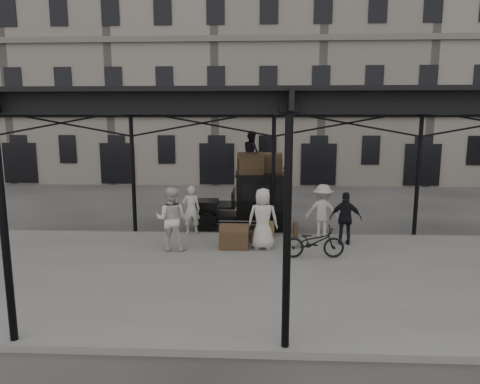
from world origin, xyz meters
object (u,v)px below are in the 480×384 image
object	(u,v)px
taxi	(253,199)
porter_left	(191,210)
porter_official	(346,218)
bicycle	(314,242)
steamer_trunk_platform	(234,238)
steamer_trunk_roof_near	(250,165)

from	to	relation	value
taxi	porter_left	bearing A→B (deg)	-150.49
porter_official	bicycle	xyz separation A→B (m)	(-1.19, -1.43, -0.39)
taxi	porter_left	size ratio (longest dim) A/B	2.11
taxi	steamer_trunk_platform	world-z (taller)	taxi
porter_left	porter_official	distance (m)	5.33
porter_left	porter_official	world-z (taller)	porter_left
taxi	steamer_trunk_roof_near	world-z (taller)	steamer_trunk_roof_near
bicycle	steamer_trunk_platform	bearing A→B (deg)	67.94
steamer_trunk_platform	steamer_trunk_roof_near	bearing A→B (deg)	81.51
porter_left	bicycle	distance (m)	4.76
taxi	steamer_trunk_platform	bearing A→B (deg)	-100.09
steamer_trunk_roof_near	bicycle	bearing A→B (deg)	-71.13
porter_official	bicycle	size ratio (longest dim) A/B	0.96
taxi	steamer_trunk_roof_near	distance (m)	1.34
porter_official	bicycle	distance (m)	1.90
bicycle	steamer_trunk_roof_near	bearing A→B (deg)	25.59
porter_official	steamer_trunk_roof_near	bearing A→B (deg)	-26.58
steamer_trunk_roof_near	steamer_trunk_platform	distance (m)	3.41
porter_left	steamer_trunk_roof_near	bearing A→B (deg)	-165.41
porter_official	steamer_trunk_roof_near	distance (m)	4.05
bicycle	steamer_trunk_platform	distance (m)	2.52
porter_left	bicycle	bearing A→B (deg)	137.28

